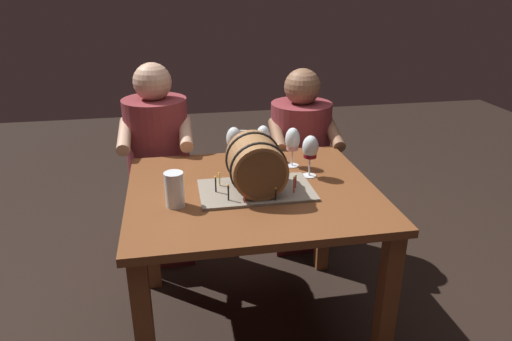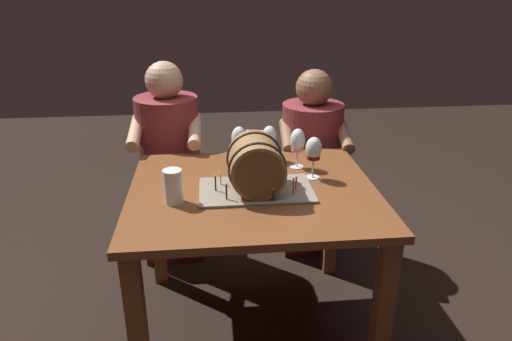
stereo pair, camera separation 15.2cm
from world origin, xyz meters
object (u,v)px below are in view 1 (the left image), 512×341
object	(u,v)px
wine_glass_rose	(293,141)
wine_glass_amber	(263,138)
barrel_cake	(256,167)
person_seated_left	(160,171)
person_seated_right	(299,166)
beer_pint	(175,191)
wine_glass_empty	(234,140)
wine_glass_red	(310,149)
menu_card	(251,145)
dining_table	(252,213)

from	to	relation	value
wine_glass_rose	wine_glass_amber	bearing A→B (deg)	137.35
barrel_cake	person_seated_left	distance (m)	0.93
barrel_cake	wine_glass_amber	world-z (taller)	barrel_cake
wine_glass_rose	person_seated_right	bearing A→B (deg)	69.71
barrel_cake	beer_pint	bearing A→B (deg)	-167.96
wine_glass_empty	wine_glass_red	bearing A→B (deg)	-30.44
wine_glass_red	menu_card	distance (m)	0.36
menu_card	person_seated_left	bearing A→B (deg)	155.20
dining_table	beer_pint	bearing A→B (deg)	-162.60
wine_glass_red	person_seated_left	distance (m)	1.01
wine_glass_empty	barrel_cake	bearing A→B (deg)	-80.87
wine_glass_empty	person_seated_left	bearing A→B (deg)	131.03
beer_pint	menu_card	size ratio (longest dim) A/B	0.92
wine_glass_rose	barrel_cake	bearing A→B (deg)	-131.19
wine_glass_empty	menu_card	xyz separation A→B (m)	(0.09, 0.06, -0.06)
barrel_cake	person_seated_right	size ratio (longest dim) A/B	0.44
dining_table	wine_glass_red	bearing A→B (deg)	17.56
wine_glass_rose	menu_card	world-z (taller)	wine_glass_rose
wine_glass_empty	wine_glass_amber	bearing A→B (deg)	20.93
barrel_cake	person_seated_left	xyz separation A→B (m)	(-0.44, 0.76, -0.30)
wine_glass_amber	wine_glass_rose	bearing A→B (deg)	-42.65
dining_table	barrel_cake	world-z (taller)	barrel_cake
wine_glass_red	person_seated_left	world-z (taller)	person_seated_left
wine_glass_rose	beer_pint	bearing A→B (deg)	-149.85
dining_table	barrel_cake	bearing A→B (deg)	-71.91
beer_pint	person_seated_left	world-z (taller)	person_seated_left
menu_card	dining_table	bearing A→B (deg)	-84.90
dining_table	wine_glass_rose	xyz separation A→B (m)	(0.24, 0.23, 0.25)
wine_glass_empty	person_seated_right	world-z (taller)	person_seated_right
dining_table	beer_pint	xyz separation A→B (m)	(-0.34, -0.11, 0.19)
barrel_cake	wine_glass_amber	size ratio (longest dim) A/B	2.73
barrel_cake	person_seated_right	distance (m)	0.93
wine_glass_empty	wine_glass_red	xyz separation A→B (m)	(0.33, -0.19, -0.00)
wine_glass_red	wine_glass_rose	size ratio (longest dim) A/B	1.01
person_seated_left	wine_glass_empty	bearing A→B (deg)	-48.97
wine_glass_empty	wine_glass_rose	distance (m)	0.29
dining_table	barrel_cake	distance (m)	0.24
wine_glass_empty	wine_glass_amber	size ratio (longest dim) A/B	1.10
wine_glass_rose	beer_pint	world-z (taller)	wine_glass_rose
beer_pint	person_seated_right	size ratio (longest dim) A/B	0.13
wine_glass_rose	beer_pint	xyz separation A→B (m)	(-0.58, -0.34, -0.06)
wine_glass_red	barrel_cake	bearing A→B (deg)	-156.10
person_seated_left	person_seated_right	bearing A→B (deg)	-0.01
wine_glass_red	person_seated_right	bearing A→B (deg)	78.03
wine_glass_red	wine_glass_rose	distance (m)	0.15
wine_glass_amber	wine_glass_red	bearing A→B (deg)	-55.86
dining_table	beer_pint	size ratio (longest dim) A/B	7.48
menu_card	person_seated_right	bearing A→B (deg)	59.02
dining_table	wine_glass_amber	world-z (taller)	wine_glass_amber
wine_glass_empty	person_seated_right	distance (m)	0.73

